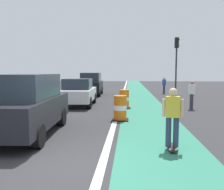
{
  "coord_description": "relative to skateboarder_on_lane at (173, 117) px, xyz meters",
  "views": [
    {
      "loc": [
        1.51,
        -5.27,
        2.11
      ],
      "look_at": [
        0.75,
        5.18,
        1.1
      ],
      "focal_mm": 38.3,
      "sensor_mm": 36.0,
      "label": 1
    }
  ],
  "objects": [
    {
      "name": "parked_suv_third",
      "position": [
        -4.66,
        15.18,
        0.12
      ],
      "size": [
        2.08,
        4.68,
        2.04
      ],
      "color": "black",
      "rests_on": "ground"
    },
    {
      "name": "skateboarder_on_lane",
      "position": [
        0.0,
        0.0,
        0.0
      ],
      "size": [
        0.57,
        0.81,
        1.69
      ],
      "color": "black",
      "rests_on": "ground"
    },
    {
      "name": "traffic_light_corner",
      "position": [
        2.93,
        15.04,
        2.59
      ],
      "size": [
        0.41,
        0.32,
        5.1
      ],
      "color": "#2D2D2D",
      "rests_on": "ground"
    },
    {
      "name": "ground_plane",
      "position": [
        -2.68,
        -1.18,
        -0.91
      ],
      "size": [
        100.0,
        100.0,
        0.0
      ],
      "primitive_type": "plane",
      "color": "#2D2D30"
    },
    {
      "name": "bike_lane_strip",
      "position": [
        -0.28,
        10.82,
        -0.91
      ],
      "size": [
        2.5,
        80.0,
        0.01
      ],
      "primitive_type": "cube",
      "color": "#2D755B",
      "rests_on": "ground"
    },
    {
      "name": "traffic_barrel_front",
      "position": [
        -1.56,
        3.87,
        -0.38
      ],
      "size": [
        0.73,
        0.73,
        1.09
      ],
      "color": "orange",
      "rests_on": "ground"
    },
    {
      "name": "pedestrian_crossing",
      "position": [
        2.36,
        7.29,
        -0.05
      ],
      "size": [
        0.34,
        0.2,
        1.61
      ],
      "color": "#33333D",
      "rests_on": "ground"
    },
    {
      "name": "pedestrian_waiting",
      "position": [
        2.19,
        16.96,
        -0.05
      ],
      "size": [
        0.34,
        0.2,
        1.61
      ],
      "color": "#33333D",
      "rests_on": "ground"
    },
    {
      "name": "lane_divider_stripe",
      "position": [
        -1.78,
        10.82,
        -0.91
      ],
      "size": [
        0.2,
        80.0,
        0.01
      ],
      "primitive_type": "cube",
      "color": "silver",
      "rests_on": "ground"
    },
    {
      "name": "parked_suv_nearest",
      "position": [
        -4.6,
        1.23,
        0.12
      ],
      "size": [
        2.11,
        4.69,
        2.04
      ],
      "color": "black",
      "rests_on": "ground"
    },
    {
      "name": "traffic_barrel_mid",
      "position": [
        -1.47,
        7.34,
        -0.38
      ],
      "size": [
        0.73,
        0.73,
        1.09
      ],
      "color": "orange",
      "rests_on": "ground"
    },
    {
      "name": "parked_sedan_second",
      "position": [
        -4.37,
        8.26,
        -0.08
      ],
      "size": [
        2.04,
        4.17,
        1.7
      ],
      "color": "silver",
      "rests_on": "ground"
    }
  ]
}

